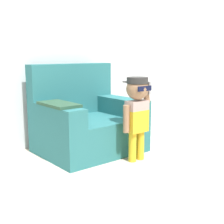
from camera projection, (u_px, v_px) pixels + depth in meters
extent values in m
plane|color=beige|center=(113.00, 153.00, 3.52)|extent=(10.00, 10.00, 0.00)
cube|color=silver|center=(72.00, 38.00, 3.89)|extent=(10.00, 0.05, 2.60)
cube|color=#286B70|center=(90.00, 135.00, 3.56)|extent=(1.08, 0.88, 0.39)
cube|color=#286B70|center=(72.00, 89.00, 3.74)|extent=(1.08, 0.16, 0.60)
cube|color=#286B70|center=(59.00, 115.00, 3.17)|extent=(0.22, 0.72, 0.20)
cube|color=#286B70|center=(123.00, 106.00, 3.71)|extent=(0.22, 0.72, 0.20)
cube|color=#284C38|center=(59.00, 104.00, 3.15)|extent=(0.26, 0.48, 0.03)
cylinder|color=gold|center=(132.00, 147.00, 3.22)|extent=(0.08, 0.08, 0.31)
cylinder|color=gold|center=(140.00, 145.00, 3.30)|extent=(0.08, 0.08, 0.31)
cube|color=gold|center=(137.00, 121.00, 3.21)|extent=(0.23, 0.13, 0.23)
cube|color=#B29993|center=(137.00, 105.00, 3.18)|extent=(0.23, 0.13, 0.10)
sphere|color=#997051|center=(137.00, 89.00, 3.15)|extent=(0.23, 0.23, 0.23)
cylinder|color=#2D2D2D|center=(137.00, 80.00, 3.13)|extent=(0.22, 0.22, 0.06)
cube|color=#2D2D2D|center=(130.00, 82.00, 3.22)|extent=(0.13, 0.10, 0.01)
cube|color=#0F1433|center=(145.00, 89.00, 3.07)|extent=(0.18, 0.01, 0.05)
cylinder|color=#997051|center=(126.00, 119.00, 3.11)|extent=(0.07, 0.07, 0.28)
cylinder|color=#997051|center=(146.00, 95.00, 3.25)|extent=(0.09, 0.07, 0.17)
cube|color=gray|center=(148.00, 88.00, 3.22)|extent=(0.02, 0.07, 0.13)
cylinder|color=white|center=(142.00, 138.00, 4.09)|extent=(0.27, 0.27, 0.02)
cylinder|color=white|center=(142.00, 124.00, 4.05)|extent=(0.07, 0.07, 0.42)
cylinder|color=white|center=(142.00, 107.00, 4.01)|extent=(0.42, 0.42, 0.02)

